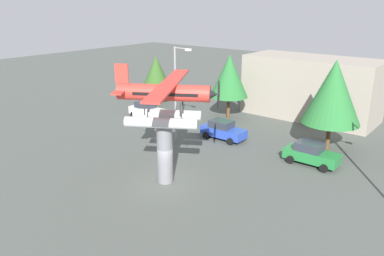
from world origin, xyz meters
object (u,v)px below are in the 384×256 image
at_px(tree_east, 229,76).
at_px(tree_west, 156,72).
at_px(car_far_green, 311,154).
at_px(streetlight_primary, 177,88).
at_px(floatplane_monument, 166,100).
at_px(tree_center_back, 333,92).
at_px(car_near_white, 147,110).
at_px(display_pedestal, 165,153).
at_px(storefront_building, 311,88).
at_px(car_mid_blue, 223,130).

bearing_deg(tree_east, tree_west, -174.40).
relative_size(car_far_green, streetlight_primary, 0.49).
xyz_separation_m(floatplane_monument, streetlight_primary, (-5.07, 6.91, -1.09)).
xyz_separation_m(floatplane_monument, car_far_green, (6.65, 9.41, -5.12)).
bearing_deg(tree_east, tree_center_back, -11.35).
xyz_separation_m(car_near_white, tree_west, (-2.83, 4.50, 3.21)).
distance_m(display_pedestal, storefront_building, 22.06).
bearing_deg(tree_west, storefront_building, 23.16).
bearing_deg(car_far_green, car_mid_blue, 176.90).
bearing_deg(streetlight_primary, floatplane_monument, -53.75).
bearing_deg(streetlight_primary, tree_west, 142.24).
height_order(storefront_building, tree_center_back, tree_center_back).
height_order(car_mid_blue, tree_west, tree_west).
bearing_deg(floatplane_monument, car_far_green, 23.69).
bearing_deg(car_near_white, car_mid_blue, -2.72).
relative_size(display_pedestal, tree_east, 0.62).
xyz_separation_m(streetlight_primary, tree_center_back, (11.52, 6.54, 0.16)).
bearing_deg(car_far_green, storefront_building, 113.77).
height_order(streetlight_primary, storefront_building, streetlight_primary).
xyz_separation_m(tree_east, tree_center_back, (11.93, -2.39, 0.40)).
relative_size(display_pedestal, car_mid_blue, 1.03).
height_order(streetlight_primary, tree_west, streetlight_primary).
distance_m(display_pedestal, car_near_white, 16.27).
relative_size(floatplane_monument, storefront_building, 0.68).
bearing_deg(tree_east, car_mid_blue, -60.12).
height_order(storefront_building, tree_west, storefront_building).
relative_size(car_mid_blue, tree_east, 0.61).
height_order(display_pedestal, tree_east, tree_east).
height_order(floatplane_monument, tree_center_back, floatplane_monument).
relative_size(display_pedestal, storefront_building, 0.31).
bearing_deg(floatplane_monument, streetlight_primary, 95.20).
bearing_deg(car_far_green, streetlight_primary, -167.98).
height_order(display_pedestal, storefront_building, storefront_building).
bearing_deg(floatplane_monument, tree_center_back, 33.33).
bearing_deg(car_far_green, tree_west, 166.03).
distance_m(streetlight_primary, tree_west, 13.04).
relative_size(car_far_green, tree_center_back, 0.54).
bearing_deg(streetlight_primary, display_pedestal, -54.62).
relative_size(storefront_building, tree_west, 2.31).
bearing_deg(storefront_building, car_near_white, -139.76).
bearing_deg(car_near_white, tree_east, 37.83).
relative_size(display_pedestal, streetlight_primary, 0.51).
bearing_deg(car_mid_blue, car_far_green, -3.10).
height_order(car_near_white, tree_east, tree_east).
relative_size(display_pedestal, tree_center_back, 0.56).
bearing_deg(floatplane_monument, car_mid_blue, 70.67).
relative_size(display_pedestal, car_near_white, 1.03).
bearing_deg(car_near_white, storefront_building, 40.24).
distance_m(storefront_building, tree_west, 17.95).
distance_m(car_near_white, streetlight_primary, 9.16).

